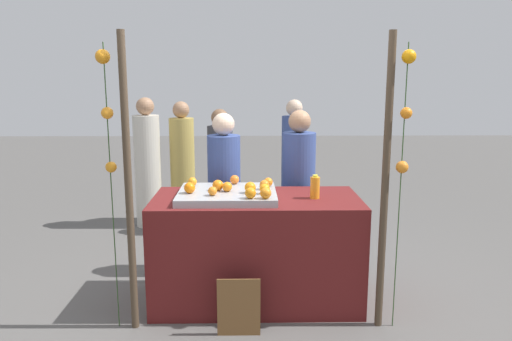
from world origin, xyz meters
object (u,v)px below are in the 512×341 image
at_px(stall_counter, 256,250).
at_px(juice_bottle, 315,187).
at_px(vendor_left, 224,200).
at_px(orange_0, 235,180).
at_px(chalkboard_sign, 239,308).
at_px(orange_1, 250,193).
at_px(vendor_right, 298,197).

relative_size(stall_counter, juice_bottle, 8.74).
bearing_deg(vendor_left, orange_0, -74.02).
relative_size(chalkboard_sign, vendor_left, 0.29).
xyz_separation_m(stall_counter, orange_0, (-0.19, 0.25, 0.56)).
height_order(orange_1, vendor_left, vendor_left).
relative_size(orange_0, vendor_right, 0.05).
relative_size(orange_0, vendor_left, 0.05).
bearing_deg(juice_bottle, chalkboard_sign, -138.85).
bearing_deg(vendor_right, chalkboard_sign, -114.04).
distance_m(stall_counter, juice_bottle, 0.73).
bearing_deg(vendor_right, vendor_left, -176.69).
relative_size(stall_counter, chalkboard_sign, 3.76).
bearing_deg(orange_0, vendor_right, 35.43).
bearing_deg(stall_counter, juice_bottle, -4.28).
distance_m(juice_bottle, vendor_right, 0.77).
bearing_deg(orange_1, orange_0, 104.74).
distance_m(orange_1, vendor_right, 1.10).
relative_size(orange_1, chalkboard_sign, 0.19).
xyz_separation_m(chalkboard_sign, vendor_left, (-0.16, 1.22, 0.51)).
bearing_deg(chalkboard_sign, vendor_left, 97.45).
distance_m(juice_bottle, chalkboard_sign, 1.14).
bearing_deg(stall_counter, vendor_right, 58.17).
relative_size(juice_bottle, vendor_right, 0.12).
bearing_deg(orange_1, chalkboard_sign, -106.14).
xyz_separation_m(juice_bottle, chalkboard_sign, (-0.62, -0.54, -0.79)).
xyz_separation_m(orange_0, vendor_left, (-0.11, 0.39, -0.28)).
height_order(chalkboard_sign, vendor_left, vendor_left).
xyz_separation_m(orange_0, vendor_right, (0.61, 0.44, -0.27)).
xyz_separation_m(stall_counter, juice_bottle, (0.48, -0.04, 0.55)).
relative_size(orange_0, juice_bottle, 0.41).
bearing_deg(orange_1, juice_bottle, 23.79).
distance_m(chalkboard_sign, vendor_right, 1.48).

